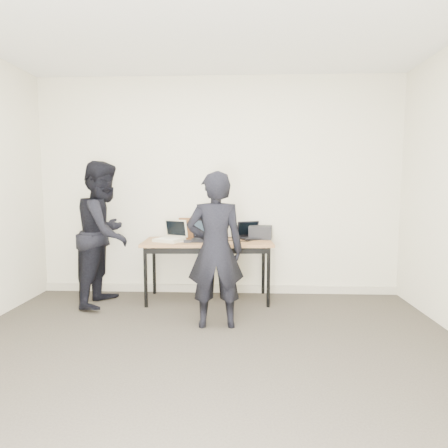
# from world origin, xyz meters

# --- Properties ---
(room) EXTENTS (4.60, 4.60, 2.80)m
(room) POSITION_xyz_m (0.00, 0.00, 1.35)
(room) COLOR #3A352C
(room) RESTS_ON ground
(desk) EXTENTS (1.53, 0.72, 0.72)m
(desk) POSITION_xyz_m (-0.10, 1.91, 0.66)
(desk) COLOR olive
(desk) RESTS_ON ground
(laptop_beige) EXTENTS (0.40, 0.39, 0.24)m
(laptop_beige) POSITION_xyz_m (-0.53, 1.86, 0.77)
(laptop_beige) COLOR beige
(laptop_beige) RESTS_ON desk
(laptop_center) EXTENTS (0.32, 0.31, 0.25)m
(laptop_center) POSITION_xyz_m (-0.13, 1.91, 0.78)
(laptop_center) COLOR black
(laptop_center) RESTS_ON desk
(laptop_right) EXTENTS (0.37, 0.36, 0.21)m
(laptop_right) POSITION_xyz_m (0.40, 2.09, 0.77)
(laptop_right) COLOR black
(laptop_right) RESTS_ON desk
(leather_satchel) EXTENTS (0.38, 0.22, 0.25)m
(leather_satchel) POSITION_xyz_m (-0.29, 2.13, 0.85)
(leather_satchel) COLOR brown
(leather_satchel) RESTS_ON desk
(tissue) EXTENTS (0.15, 0.12, 0.08)m
(tissue) POSITION_xyz_m (-0.26, 2.14, 1.00)
(tissue) COLOR white
(tissue) RESTS_ON leather_satchel
(equipment_box) EXTENTS (0.30, 0.26, 0.16)m
(equipment_box) POSITION_xyz_m (0.52, 2.10, 0.80)
(equipment_box) COLOR black
(equipment_box) RESTS_ON desk
(power_brick) EXTENTS (0.09, 0.06, 0.03)m
(power_brick) POSITION_xyz_m (-0.33, 1.74, 0.74)
(power_brick) COLOR black
(power_brick) RESTS_ON desk
(cables) EXTENTS (1.16, 0.42, 0.01)m
(cables) POSITION_xyz_m (-0.06, 1.91, 0.72)
(cables) COLOR black
(cables) RESTS_ON desk
(person_typist) EXTENTS (0.58, 0.41, 1.50)m
(person_typist) POSITION_xyz_m (0.04, 1.09, 0.75)
(person_typist) COLOR black
(person_typist) RESTS_ON ground
(person_observer) EXTENTS (0.67, 0.84, 1.64)m
(person_observer) POSITION_xyz_m (-1.28, 1.75, 0.82)
(person_observer) COLOR black
(person_observer) RESTS_ON ground
(baseboard) EXTENTS (4.50, 0.03, 0.10)m
(baseboard) POSITION_xyz_m (0.00, 2.23, 0.05)
(baseboard) COLOR #B7AF98
(baseboard) RESTS_ON ground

